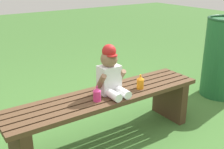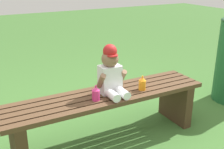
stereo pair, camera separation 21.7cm
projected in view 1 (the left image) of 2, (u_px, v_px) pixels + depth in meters
ground_plane at (107, 139)px, 2.42m from camera, size 16.00×16.00×0.00m
park_bench at (107, 109)px, 2.31m from camera, size 1.70×0.38×0.43m
child_figure at (110, 73)px, 2.22m from camera, size 0.23×0.27×0.40m
sippy_cup_left at (97, 94)px, 2.13m from camera, size 0.06×0.06×0.12m
sippy_cup_right at (140, 82)px, 2.35m from camera, size 0.06×0.06×0.12m
trash_bin at (224, 57)px, 3.15m from camera, size 0.45×0.45×0.90m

